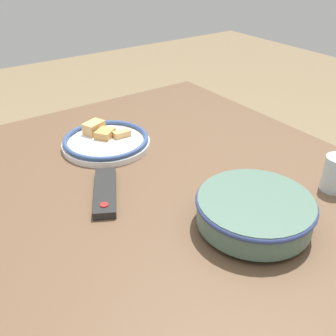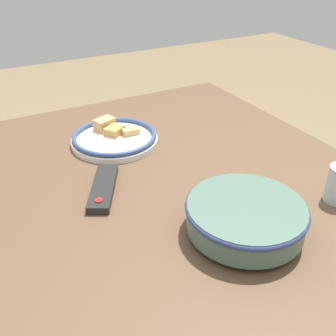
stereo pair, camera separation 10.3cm
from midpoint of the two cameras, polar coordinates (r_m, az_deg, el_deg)
dining_table at (r=1.09m, az=3.50°, el=-5.73°), size 1.26×1.06×0.77m
noodle_bowl at (r=0.88m, az=14.52°, el=-6.92°), size 0.26×0.26×0.07m
food_plate at (r=1.23m, az=-5.43°, el=4.33°), size 0.27×0.27×0.05m
tv_remote at (r=1.00m, az=-6.51°, el=-2.98°), size 0.20×0.14×0.02m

